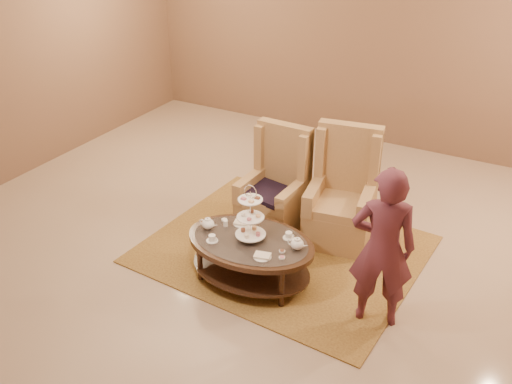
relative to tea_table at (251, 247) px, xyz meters
The scene contains 8 objects.
ground 0.43m from the tea_table, 103.73° to the left, with size 8.00×8.00×0.00m, color tan.
ceiling 0.43m from the tea_table, 103.73° to the left, with size 8.00×8.00×0.02m, color silver.
wall_back 4.35m from the tea_table, 90.46° to the left, with size 8.00×0.04×3.50m, color #815D46.
rug 0.77m from the tea_table, 85.56° to the left, with size 3.03×2.58×0.02m.
tea_table is the anchor object (origin of this frame).
armchair_left 1.11m from the tea_table, 104.07° to the left, with size 0.69×0.72×1.24m.
armchair_right 1.33m from the tea_table, 68.36° to the left, with size 0.83×0.85×1.33m.
person 1.37m from the tea_table, ahead, with size 0.67×0.55×1.60m.
Camera 1 is at (2.40, -4.29, 3.66)m, focal length 40.00 mm.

